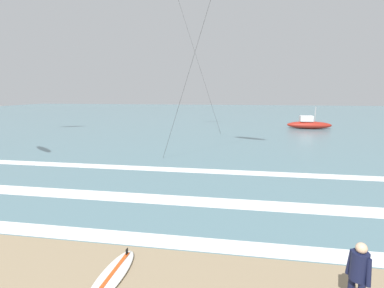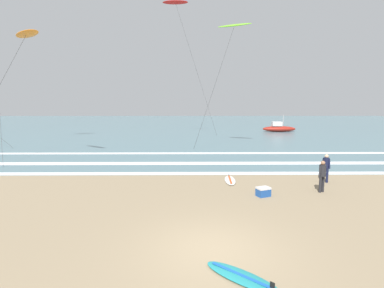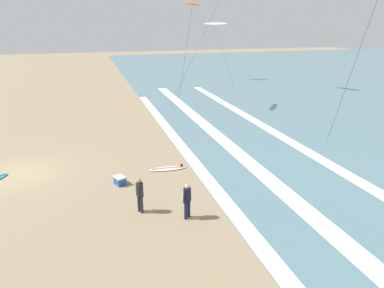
# 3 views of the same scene
# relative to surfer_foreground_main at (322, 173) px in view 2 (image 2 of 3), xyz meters

# --- Properties ---
(ground_plane) EXTENTS (160.00, 160.00, 0.00)m
(ground_plane) POSITION_rel_surfer_foreground_main_xyz_m (-5.89, -5.65, -0.96)
(ground_plane) COLOR #937F60
(ocean_surface) EXTENTS (140.00, 90.00, 0.01)m
(ocean_surface) POSITION_rel_surfer_foreground_main_xyz_m (-5.89, 48.50, -0.95)
(ocean_surface) COLOR slate
(ocean_surface) RESTS_ON ground
(wave_foam_shoreline) EXTENTS (40.73, 0.74, 0.01)m
(wave_foam_shoreline) POSITION_rel_surfer_foreground_main_xyz_m (-4.24, 3.90, -0.94)
(wave_foam_shoreline) COLOR white
(wave_foam_shoreline) RESTS_ON ocean_surface
(wave_foam_mid_break) EXTENTS (43.94, 1.01, 0.01)m
(wave_foam_mid_break) POSITION_rel_surfer_foreground_main_xyz_m (-7.22, 7.02, -0.94)
(wave_foam_mid_break) COLOR white
(wave_foam_mid_break) RESTS_ON ocean_surface
(wave_foam_outer_break) EXTENTS (42.77, 0.86, 0.01)m
(wave_foam_outer_break) POSITION_rel_surfer_foreground_main_xyz_m (-7.25, 11.40, -0.94)
(wave_foam_outer_break) COLOR white
(wave_foam_outer_break) RESTS_ON ocean_surface
(surfer_foreground_main) EXTENTS (0.49, 0.32, 1.60)m
(surfer_foreground_main) POSITION_rel_surfer_foreground_main_xyz_m (0.00, 0.00, 0.00)
(surfer_foreground_main) COLOR #232328
(surfer_foreground_main) RESTS_ON ground
(surfer_background_far) EXTENTS (0.36, 0.47, 1.60)m
(surfer_background_far) POSITION_rel_surfer_foreground_main_xyz_m (1.06, 1.83, 0.00)
(surfer_background_far) COLOR #141938
(surfer_background_far) RESTS_ON ground
(surfboard_left_pile) EXTENTS (1.99, 1.82, 0.25)m
(surfboard_left_pile) POSITION_rel_surfer_foreground_main_xyz_m (-5.28, -7.09, -0.91)
(surfboard_left_pile) COLOR teal
(surfboard_left_pile) RESTS_ON ground
(surfboard_near_water) EXTENTS (0.72, 2.13, 0.25)m
(surfboard_near_water) POSITION_rel_surfer_foreground_main_xyz_m (-4.26, 2.16, -0.91)
(surfboard_near_water) COLOR silver
(surfboard_near_water) RESTS_ON ground
(kite_lime_low_near) EXTENTS (5.38, 1.99, 11.78)m
(kite_lime_low_near) POSITION_rel_surfer_foreground_main_xyz_m (-2.43, 13.72, 10.54)
(kite_lime_low_near) COLOR #70C628
(kite_lime_low_near) RESTS_ON ground
(kite_red_high_left) EXTENTS (7.19, 1.76, 17.20)m
(kite_red_high_left) POSITION_rel_surfer_foreground_main_xyz_m (-8.29, 24.06, 15.89)
(kite_red_high_left) COLOR red
(kite_red_high_left) RESTS_ON ground
(kite_orange_far_left) EXTENTS (7.58, 2.56, 9.59)m
(kite_orange_far_left) POSITION_rel_surfer_foreground_main_xyz_m (-18.31, 7.77, 8.36)
(kite_orange_far_left) COLOR orange
(kite_orange_far_left) RESTS_ON ground
(offshore_boat) EXTENTS (5.24, 1.84, 2.70)m
(offshore_boat) POSITION_rel_surfer_foreground_main_xyz_m (7.69, 31.48, -0.40)
(offshore_boat) COLOR maroon
(offshore_boat) RESTS_ON ground
(cooler_box) EXTENTS (0.74, 0.65, 0.44)m
(cooler_box) POSITION_rel_surfer_foreground_main_xyz_m (-3.07, -0.60, -0.74)
(cooler_box) COLOR #1E4C9E
(cooler_box) RESTS_ON ground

